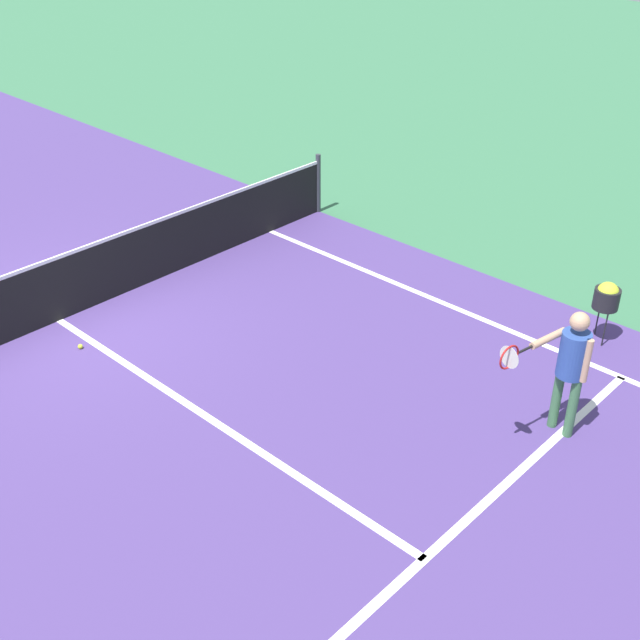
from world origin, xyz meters
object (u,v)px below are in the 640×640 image
Objects in this scene: net at (53,290)px; ball_hopper at (607,296)px; player_near at (570,361)px; tennis_ball_near_net at (80,346)px.

ball_hopper is (4.73, -5.76, 0.18)m from net.
player_near is 1.78× the size of ball_hopper.
ball_hopper is at bearing -44.90° from tennis_ball_near_net.
player_near is at bearing -164.77° from ball_hopper.
net is at bearing 112.21° from player_near.
player_near is 2.23m from ball_hopper.
ball_hopper is 6.98m from tennis_ball_near_net.
net is at bearing 129.36° from ball_hopper.
player_near is at bearing -67.79° from net.
player_near reaches higher than tennis_ball_near_net.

